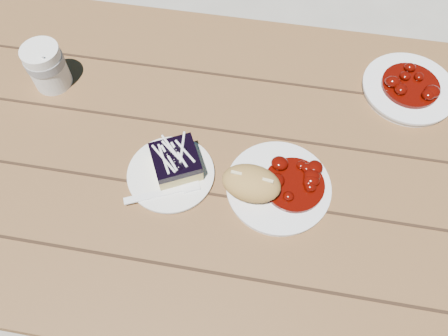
% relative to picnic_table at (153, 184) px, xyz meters
% --- Properties ---
extents(ground, '(60.00, 60.00, 0.00)m').
position_rel_picnic_table_xyz_m(ground, '(0.00, 0.00, -0.59)').
color(ground, '#9E998E').
rests_on(ground, ground).
extents(picnic_table, '(2.00, 1.55, 0.75)m').
position_rel_picnic_table_xyz_m(picnic_table, '(0.00, 0.00, 0.00)').
color(picnic_table, brown).
rests_on(picnic_table, ground).
extents(main_plate, '(0.21, 0.21, 0.02)m').
position_rel_picnic_table_xyz_m(main_plate, '(0.30, -0.05, 0.17)').
color(main_plate, white).
rests_on(main_plate, picnic_table).
extents(goulash_stew, '(0.12, 0.12, 0.04)m').
position_rel_picnic_table_xyz_m(goulash_stew, '(0.33, -0.04, 0.20)').
color(goulash_stew, '#510802').
rests_on(goulash_stew, main_plate).
extents(bread_roll, '(0.13, 0.09, 0.06)m').
position_rel_picnic_table_xyz_m(bread_roll, '(0.24, -0.07, 0.21)').
color(bread_roll, '#AC8242').
rests_on(bread_roll, main_plate).
extents(dessert_plate, '(0.18, 0.18, 0.01)m').
position_rel_picnic_table_xyz_m(dessert_plate, '(0.07, -0.05, 0.17)').
color(dessert_plate, white).
rests_on(dessert_plate, picnic_table).
extents(blueberry_cake, '(0.12, 0.12, 0.05)m').
position_rel_picnic_table_xyz_m(blueberry_cake, '(0.08, -0.04, 0.20)').
color(blueberry_cake, '#D6C374').
rests_on(blueberry_cake, dessert_plate).
extents(fork_dessert, '(0.16, 0.09, 0.00)m').
position_rel_picnic_table_xyz_m(fork_dessert, '(0.05, -0.11, 0.17)').
color(fork_dessert, white).
rests_on(fork_dessert, dessert_plate).
extents(coffee_cup, '(0.09, 0.09, 0.11)m').
position_rel_picnic_table_xyz_m(coffee_cup, '(-0.26, 0.15, 0.21)').
color(coffee_cup, white).
rests_on(coffee_cup, picnic_table).
extents(second_plate, '(0.21, 0.21, 0.02)m').
position_rel_picnic_table_xyz_m(second_plate, '(0.57, 0.27, 0.17)').
color(second_plate, white).
rests_on(second_plate, picnic_table).
extents(second_stew, '(0.13, 0.13, 0.04)m').
position_rel_picnic_table_xyz_m(second_stew, '(0.57, 0.27, 0.20)').
color(second_stew, '#510802').
rests_on(second_stew, second_plate).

